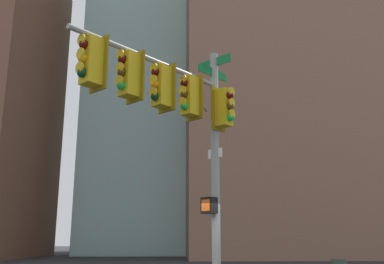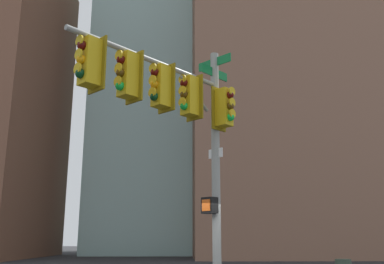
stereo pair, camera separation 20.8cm
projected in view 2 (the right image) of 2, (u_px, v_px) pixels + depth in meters
name	position (u px, v px, depth m)	size (l,w,h in m)	color
signal_pole_assembly	(178.00, 111.00, 10.47)	(3.71, 3.70, 6.58)	gray
building_brick_nearside	(319.00, 68.00, 46.06)	(26.75, 16.63, 38.44)	#845B47
building_glass_tower	(228.00, 28.00, 62.06)	(33.20, 24.33, 61.66)	#9EC6C1
building_brick_farside	(377.00, 62.00, 64.96)	(16.87, 19.87, 54.51)	brown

